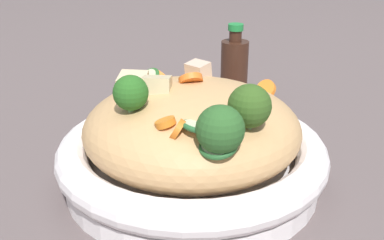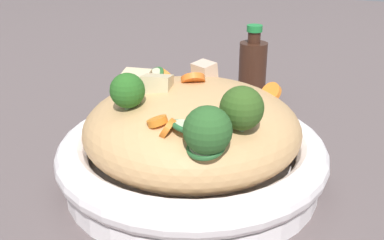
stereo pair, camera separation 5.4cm
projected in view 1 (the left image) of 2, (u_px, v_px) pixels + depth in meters
ground_plane at (192, 182)px, 0.57m from camera, size 3.00×3.00×0.00m
serving_bowl at (192, 159)px, 0.56m from camera, size 0.31×0.31×0.06m
noodle_heap at (192, 128)px, 0.54m from camera, size 0.25×0.25×0.10m
broccoli_florets at (209, 113)px, 0.45m from camera, size 0.17×0.09×0.06m
carrot_coins at (183, 91)px, 0.54m from camera, size 0.18×0.18×0.04m
zucchini_slices at (186, 116)px, 0.48m from camera, size 0.16×0.17×0.04m
chicken_chunks at (158, 82)px, 0.55m from camera, size 0.09×0.12×0.03m
soy_sauce_bottle at (236, 69)px, 0.80m from camera, size 0.05×0.05×0.13m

